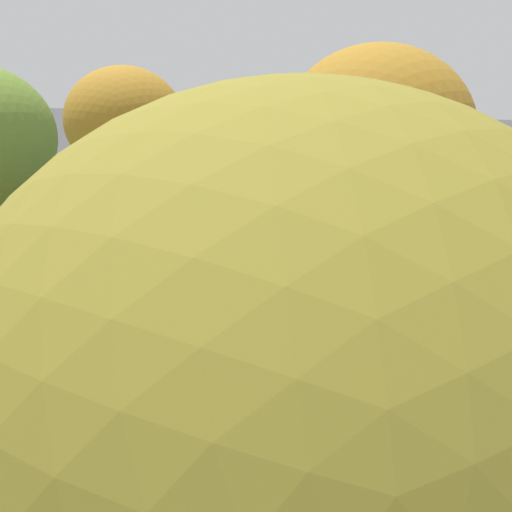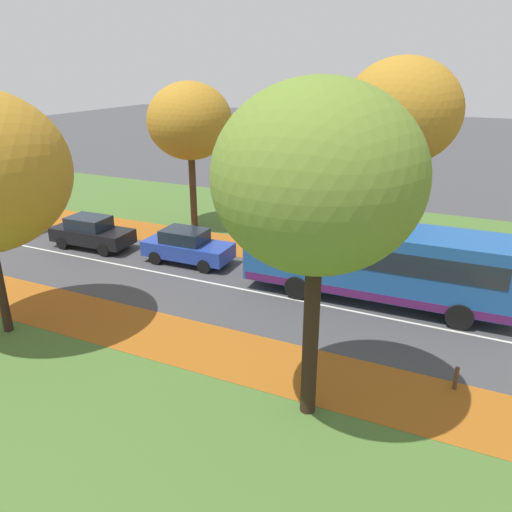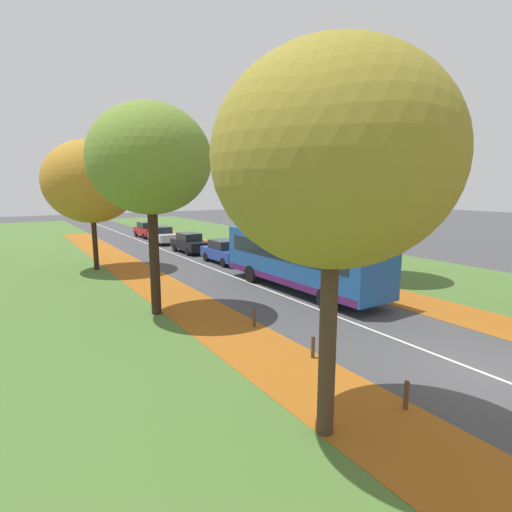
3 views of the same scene
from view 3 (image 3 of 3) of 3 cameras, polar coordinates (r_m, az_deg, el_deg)
ground_plane at (r=13.77m, az=29.51°, el=-14.23°), size 160.00×160.00×0.00m
grass_verge_left at (r=26.32m, az=-26.86°, el=-2.91°), size 12.00×90.00×0.01m
leaf_litter_left at (r=21.48m, az=-12.92°, el=-4.75°), size 2.80×60.00×0.00m
grass_verge_right at (r=33.33m, az=6.35°, el=0.57°), size 12.00×90.00×0.01m
leaf_litter_right at (r=25.89m, az=6.65°, el=-2.09°), size 2.80×60.00×0.00m
road_centre_line at (r=28.58m, az=-8.24°, el=-1.01°), size 0.12×80.00×0.01m
tree_left_nearest at (r=8.14m, az=11.01°, el=13.44°), size 4.81×4.81×8.04m
tree_left_near at (r=16.92m, az=-14.90°, el=13.14°), size 4.91×4.91×8.64m
tree_left_mid at (r=27.57m, az=-22.53°, el=9.78°), size 5.76×5.76×8.25m
tree_right_near at (r=23.83m, az=14.79°, el=13.16°), size 5.10×5.10×9.17m
tree_right_mid at (r=32.78m, az=0.87°, el=10.83°), size 4.58×4.58×7.99m
bollard_nearest at (r=10.82m, az=20.67°, el=-18.12°), size 0.12×0.12×0.72m
bollard_second at (r=12.96m, az=8.14°, el=-12.79°), size 0.12×0.12×0.72m
bollard_third at (r=15.56m, az=-0.25°, el=-8.74°), size 0.12×0.12×0.73m
bus at (r=20.73m, az=6.37°, el=-0.29°), size 2.83×10.45×2.98m
car_blue_lead at (r=28.36m, az=-4.60°, el=0.63°), size 1.85×4.23×1.62m
car_black_following at (r=33.19m, az=-9.45°, el=1.87°), size 1.88×4.25×1.62m
car_silver_third_in_line at (r=39.12m, az=-13.22°, el=2.93°), size 1.89×4.26×1.62m
car_red_fourth_in_line at (r=44.43m, az=-15.31°, el=3.64°), size 1.89×4.26×1.62m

